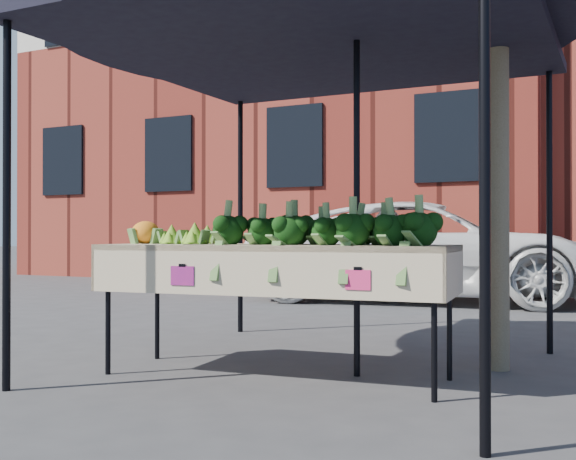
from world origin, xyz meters
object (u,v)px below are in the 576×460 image
object	(u,v)px
vehicle	(429,123)
street_tree	(498,72)
table	(275,311)
canopy	(315,179)

from	to	relation	value
vehicle	street_tree	bearing A→B (deg)	-167.88
vehicle	street_tree	xyz separation A→B (m)	(1.79, -4.96, -0.48)
table	canopy	distance (m)	1.00
street_tree	canopy	bearing A→B (deg)	-154.47
street_tree	vehicle	bearing A→B (deg)	109.81
table	canopy	size ratio (longest dim) A/B	0.78
vehicle	table	bearing A→B (deg)	176.79
table	vehicle	world-z (taller)	vehicle
vehicle	street_tree	size ratio (longest dim) A/B	1.23
canopy	vehicle	distance (m)	5.70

